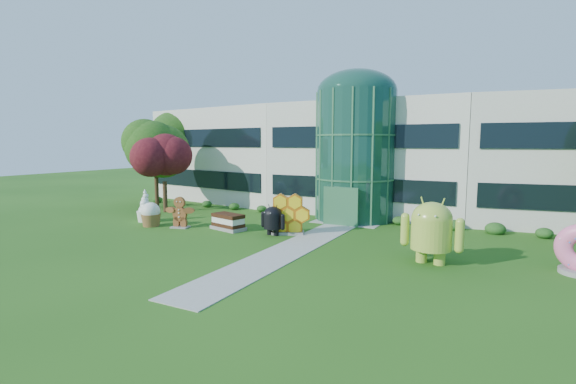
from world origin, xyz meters
The scene contains 13 objects.
ground centered at (0.00, 0.00, 0.00)m, with size 140.00×140.00×0.00m, color #215114.
building centered at (0.00, 18.00, 4.65)m, with size 46.00×15.00×9.30m, color beige, non-canonical shape.
atrium centered at (0.00, 12.00, 4.90)m, with size 6.00×6.00×9.80m, color #194738.
walkway centered at (0.00, 2.00, 0.02)m, with size 2.40×20.00×0.04m, color #9E9E93.
tree_red centered at (-15.50, 7.50, 3.00)m, with size 4.00×4.00×6.00m, color #3F0C14, non-canonical shape.
trees_backdrop centered at (0.00, 13.00, 4.20)m, with size 52.00×8.00×8.40m, color #1E4C13, non-canonical shape.
android_green centered at (7.34, 2.16, 1.80)m, with size 3.18×2.12×3.60m, color #A3BF3D, non-canonical shape.
android_black centered at (-2.74, 3.99, 1.10)m, with size 1.93×1.29×2.19m, color black, non-canonical shape.
gingerbread centered at (-9.67, 2.96, 1.11)m, with size 2.40×0.92×2.22m, color brown, non-canonical shape.
ice_cream_sandwich centered at (-6.30, 4.01, 0.56)m, with size 2.51×1.25×1.12m, color black, non-canonical shape.
honeycomb centered at (-2.02, 4.70, 1.20)m, with size 3.05×1.09×2.40m, color yellow, non-canonical shape.
froyo centered at (-13.59, 3.50, 1.22)m, with size 1.42×1.42×2.44m, color white, non-canonical shape.
cupcake centered at (-11.90, 2.41, 0.86)m, with size 1.44×1.44×1.73m, color white, non-canonical shape.
Camera 1 is at (10.59, -18.86, 5.92)m, focal length 26.00 mm.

